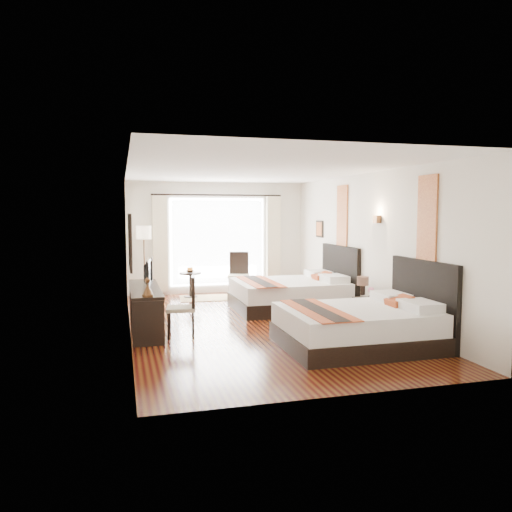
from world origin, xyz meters
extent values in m
cube|color=#340B09|center=(0.00, 0.00, -0.01)|extent=(4.50, 7.50, 0.01)
cube|color=white|center=(0.00, 0.00, 2.79)|extent=(4.50, 7.50, 0.02)
cube|color=silver|center=(2.25, 0.00, 1.40)|extent=(0.01, 7.50, 2.80)
cube|color=silver|center=(-2.25, 0.00, 1.40)|extent=(0.01, 7.50, 2.80)
cube|color=silver|center=(0.00, 3.75, 1.40)|extent=(4.50, 0.01, 2.80)
cube|color=silver|center=(0.00, -3.75, 1.40)|extent=(4.50, 0.01, 2.80)
cube|color=white|center=(0.00, 3.73, 1.30)|extent=(2.40, 0.02, 2.20)
cube|color=white|center=(0.00, 3.67, 1.30)|extent=(2.30, 0.02, 2.10)
cube|color=beige|center=(-1.45, 3.63, 1.28)|extent=(0.35, 0.14, 2.35)
cube|color=beige|center=(1.45, 3.63, 1.28)|extent=(0.35, 0.14, 2.35)
cube|color=maroon|center=(2.23, -1.93, 1.95)|extent=(0.03, 0.50, 1.35)
cube|color=maroon|center=(2.23, 1.15, 1.95)|extent=(0.03, 0.50, 1.35)
cube|color=#442B18|center=(2.19, -0.44, 1.92)|extent=(0.10, 0.14, 0.14)
cube|color=black|center=(-2.22, 0.01, 1.55)|extent=(0.04, 1.25, 0.95)
cube|color=white|center=(-2.19, 0.01, 1.55)|extent=(0.01, 1.12, 0.82)
cube|color=black|center=(1.05, -1.93, 0.14)|extent=(2.23, 1.74, 0.27)
cube|color=silver|center=(1.05, -1.93, 0.43)|extent=(2.17, 1.70, 0.33)
cube|color=black|center=(2.20, -1.93, 0.65)|extent=(0.08, 1.74, 1.30)
cube|color=maroon|center=(0.42, -1.93, 0.61)|extent=(0.60, 1.80, 0.02)
cube|color=black|center=(1.02, 1.15, 0.14)|extent=(2.27, 1.77, 0.28)
cube|color=silver|center=(1.02, 1.15, 0.44)|extent=(2.21, 1.73, 0.33)
cube|color=black|center=(2.20, 1.15, 0.66)|extent=(0.08, 1.77, 1.33)
cube|color=maroon|center=(0.39, 1.15, 0.62)|extent=(0.61, 1.83, 0.02)
cube|color=black|center=(2.02, -0.44, 0.23)|extent=(0.38, 0.47, 0.46)
cylinder|color=black|center=(2.00, -0.30, 0.59)|extent=(0.09, 0.09, 0.18)
cylinder|color=#452E21|center=(2.00, -0.30, 0.76)|extent=(0.22, 0.22, 0.16)
imported|color=black|center=(1.99, -0.64, 0.57)|extent=(0.16, 0.16, 0.13)
cube|color=black|center=(-1.99, 0.01, 0.38)|extent=(0.50, 2.20, 0.76)
imported|color=black|center=(-1.97, 0.33, 0.98)|extent=(0.22, 0.79, 0.45)
cube|color=#B8A88D|center=(-1.44, -0.58, 0.46)|extent=(0.53, 0.53, 0.06)
cube|color=black|center=(-1.24, -0.61, 0.74)|extent=(0.12, 0.44, 0.52)
cylinder|color=black|center=(-1.85, 3.31, 0.02)|extent=(0.26, 0.26, 0.03)
cylinder|color=#442B18|center=(-1.85, 3.31, 0.76)|extent=(0.03, 0.03, 1.47)
cylinder|color=beige|center=(-1.85, 3.31, 1.57)|extent=(0.35, 0.35, 0.30)
cylinder|color=black|center=(-0.78, 3.18, 0.30)|extent=(0.53, 0.53, 0.61)
imported|color=#4B321B|center=(-0.78, 3.21, 0.63)|extent=(0.25, 0.25, 0.05)
cube|color=#B8A88D|center=(0.37, 2.99, 0.50)|extent=(0.62, 0.62, 0.07)
cube|color=black|center=(0.44, 3.21, 0.80)|extent=(0.46, 0.19, 0.56)
cube|color=tan|center=(-0.37, 2.95, 0.01)|extent=(1.44, 1.04, 0.01)
camera|label=1|loc=(-2.37, -8.72, 2.04)|focal=35.00mm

